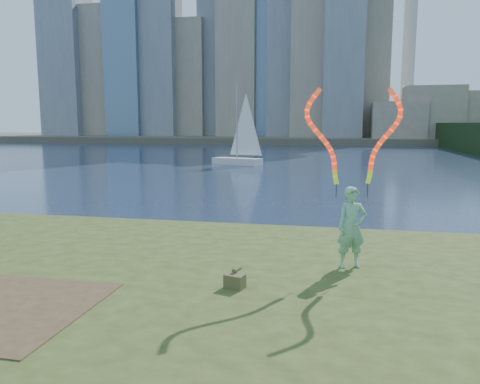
# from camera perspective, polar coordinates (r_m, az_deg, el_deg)

# --- Properties ---
(ground) EXTENTS (320.00, 320.00, 0.00)m
(ground) POSITION_cam_1_polar(r_m,az_deg,el_deg) (10.97, -7.02, -12.40)
(ground) COLOR #1B2843
(ground) RESTS_ON ground
(grassy_knoll) EXTENTS (20.00, 18.00, 0.80)m
(grassy_knoll) POSITION_cam_1_polar(r_m,az_deg,el_deg) (8.86, -12.02, -15.34)
(grassy_knoll) COLOR #334117
(grassy_knoll) RESTS_ON ground
(far_shore) EXTENTS (320.00, 40.00, 1.20)m
(far_shore) POSITION_cam_1_polar(r_m,az_deg,el_deg) (104.80, 10.05, 6.42)
(far_shore) COLOR #4D4839
(far_shore) RESTS_ON ground
(woman_with_ribbons) EXTENTS (1.99, 0.79, 4.12)m
(woman_with_ribbons) POSITION_cam_1_polar(r_m,az_deg,el_deg) (10.21, 13.53, -1.34)
(woman_with_ribbons) COLOR #177E3B
(woman_with_ribbons) RESTS_ON grassy_knoll
(canvas_bag) EXTENTS (0.42, 0.47, 0.35)m
(canvas_bag) POSITION_cam_1_polar(r_m,az_deg,el_deg) (8.96, -0.62, -10.72)
(canvas_bag) COLOR #4D4627
(canvas_bag) RESTS_ON grassy_knoll
(sailboat) EXTENTS (5.05, 2.95, 7.68)m
(sailboat) POSITION_cam_1_polar(r_m,az_deg,el_deg) (44.36, -0.07, 5.04)
(sailboat) COLOR silver
(sailboat) RESTS_ON ground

